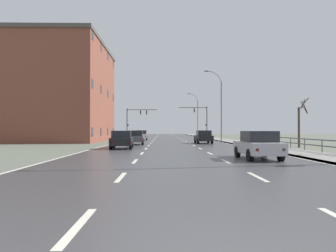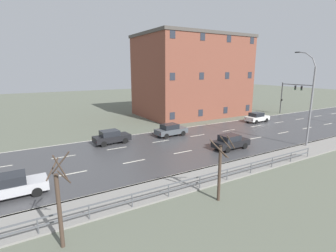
% 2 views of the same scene
% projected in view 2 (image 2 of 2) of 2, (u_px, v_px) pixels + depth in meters
% --- Properties ---
extents(ground_plane, '(160.00, 160.00, 0.12)m').
position_uv_depth(ground_plane, '(281.00, 127.00, 37.90)').
color(ground_plane, '#5B6051').
extents(road_asphalt_strip, '(14.00, 120.00, 0.03)m').
position_uv_depth(road_asphalt_strip, '(327.00, 119.00, 43.84)').
color(road_asphalt_strip, '#3D3D3F').
rests_on(road_asphalt_strip, ground).
extents(guardrail, '(0.07, 33.74, 1.00)m').
position_uv_depth(guardrail, '(151.00, 193.00, 16.34)').
color(guardrail, '#515459').
rests_on(guardrail, ground).
extents(street_lamp_midground, '(2.55, 0.24, 10.25)m').
position_uv_depth(street_lamp_midground, '(310.00, 101.00, 27.49)').
color(street_lamp_midground, slate).
rests_on(street_lamp_midground, ground).
extents(traffic_signal_left, '(5.99, 0.36, 5.85)m').
position_uv_depth(traffic_signal_left, '(289.00, 93.00, 47.45)').
color(traffic_signal_left, '#38383A').
rests_on(traffic_signal_left, ground).
extents(car_far_right, '(1.92, 4.14, 1.57)m').
position_uv_depth(car_far_right, '(230.00, 142.00, 27.45)').
color(car_far_right, black).
rests_on(car_far_right, ground).
extents(car_far_left, '(2.00, 4.18, 1.57)m').
position_uv_depth(car_far_left, '(111.00, 137.00, 29.39)').
color(car_far_left, black).
rests_on(car_far_left, ground).
extents(car_distant, '(1.87, 4.12, 1.57)m').
position_uv_depth(car_distant, '(13.00, 185.00, 17.18)').
color(car_distant, '#B7B7BC').
rests_on(car_distant, ground).
extents(car_mid_centre, '(1.99, 4.18, 1.57)m').
position_uv_depth(car_mid_centre, '(171.00, 130.00, 32.75)').
color(car_mid_centre, '#474C51').
rests_on(car_mid_centre, ground).
extents(car_near_right, '(1.99, 4.18, 1.57)m').
position_uv_depth(car_near_right, '(257.00, 117.00, 41.21)').
color(car_near_right, silver).
rests_on(car_near_right, ground).
extents(brick_building, '(13.12, 18.90, 14.24)m').
position_uv_depth(brick_building, '(192.00, 76.00, 47.23)').
color(brick_building, brown).
rests_on(brick_building, ground).
extents(bare_tree_near, '(1.26, 1.12, 4.81)m').
position_uv_depth(bare_tree_near, '(60.00, 205.00, 12.01)').
color(bare_tree_near, '#423328').
rests_on(bare_tree_near, ground).
extents(bare_tree_mid, '(1.01, 1.79, 4.62)m').
position_uv_depth(bare_tree_mid, '(220.00, 169.00, 16.34)').
color(bare_tree_mid, '#423328').
rests_on(bare_tree_mid, ground).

